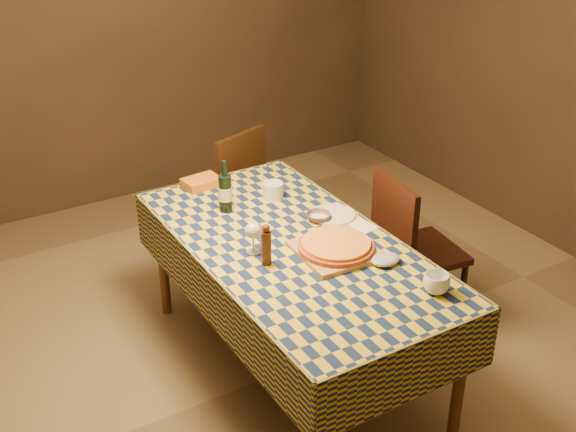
{
  "coord_description": "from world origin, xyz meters",
  "views": [
    {
      "loc": [
        -1.6,
        -2.61,
        2.53
      ],
      "look_at": [
        0.0,
        0.05,
        0.9
      ],
      "focal_mm": 45.0,
      "sensor_mm": 36.0,
      "label": 1
    }
  ],
  "objects_px": {
    "dining_table": "(293,257)",
    "white_plate": "(333,215)",
    "cutting_board": "(336,250)",
    "wine_bottle": "(225,192)",
    "chair_far": "(229,189)",
    "pizza": "(336,245)",
    "chair_right": "(409,244)",
    "bowl": "(318,217)"
  },
  "relations": [
    {
      "from": "dining_table",
      "to": "white_plate",
      "type": "relative_size",
      "value": 7.72
    },
    {
      "from": "cutting_board",
      "to": "wine_bottle",
      "type": "xyz_separation_m",
      "value": [
        -0.25,
        0.67,
        0.1
      ]
    },
    {
      "from": "cutting_board",
      "to": "dining_table",
      "type": "bearing_deg",
      "value": 125.85
    },
    {
      "from": "cutting_board",
      "to": "chair_far",
      "type": "distance_m",
      "value": 1.4
    },
    {
      "from": "dining_table",
      "to": "wine_bottle",
      "type": "xyz_separation_m",
      "value": [
        -0.12,
        0.49,
        0.18
      ]
    },
    {
      "from": "pizza",
      "to": "chair_right",
      "type": "height_order",
      "value": "chair_right"
    },
    {
      "from": "bowl",
      "to": "chair_right",
      "type": "bearing_deg",
      "value": -11.83
    },
    {
      "from": "cutting_board",
      "to": "chair_right",
      "type": "relative_size",
      "value": 0.39
    },
    {
      "from": "dining_table",
      "to": "pizza",
      "type": "xyz_separation_m",
      "value": [
        0.13,
        -0.18,
        0.12
      ]
    },
    {
      "from": "dining_table",
      "to": "chair_right",
      "type": "relative_size",
      "value": 1.98
    },
    {
      "from": "white_plate",
      "to": "wine_bottle",
      "type": "bearing_deg",
      "value": 142.85
    },
    {
      "from": "white_plate",
      "to": "chair_far",
      "type": "height_order",
      "value": "chair_far"
    },
    {
      "from": "dining_table",
      "to": "cutting_board",
      "type": "distance_m",
      "value": 0.24
    },
    {
      "from": "cutting_board",
      "to": "chair_right",
      "type": "xyz_separation_m",
      "value": [
        0.65,
        0.21,
        -0.26
      ]
    },
    {
      "from": "chair_right",
      "to": "wine_bottle",
      "type": "bearing_deg",
      "value": 153.15
    },
    {
      "from": "dining_table",
      "to": "chair_far",
      "type": "height_order",
      "value": "chair_far"
    },
    {
      "from": "dining_table",
      "to": "wine_bottle",
      "type": "relative_size",
      "value": 6.42
    },
    {
      "from": "wine_bottle",
      "to": "chair_far",
      "type": "distance_m",
      "value": 0.87
    },
    {
      "from": "bowl",
      "to": "chair_far",
      "type": "bearing_deg",
      "value": 89.79
    },
    {
      "from": "dining_table",
      "to": "white_plate",
      "type": "distance_m",
      "value": 0.37
    },
    {
      "from": "bowl",
      "to": "chair_far",
      "type": "relative_size",
      "value": 0.14
    },
    {
      "from": "chair_far",
      "to": "dining_table",
      "type": "bearing_deg",
      "value": -101.56
    },
    {
      "from": "white_plate",
      "to": "bowl",
      "type": "bearing_deg",
      "value": 179.92
    },
    {
      "from": "bowl",
      "to": "chair_far",
      "type": "distance_m",
      "value": 1.08
    },
    {
      "from": "cutting_board",
      "to": "bowl",
      "type": "relative_size",
      "value": 2.86
    },
    {
      "from": "wine_bottle",
      "to": "pizza",
      "type": "bearing_deg",
      "value": -69.21
    },
    {
      "from": "chair_far",
      "to": "chair_right",
      "type": "distance_m",
      "value": 1.28
    },
    {
      "from": "dining_table",
      "to": "chair_right",
      "type": "height_order",
      "value": "chair_right"
    },
    {
      "from": "chair_far",
      "to": "chair_right",
      "type": "height_order",
      "value": "same"
    },
    {
      "from": "pizza",
      "to": "white_plate",
      "type": "bearing_deg",
      "value": 57.93
    },
    {
      "from": "cutting_board",
      "to": "chair_far",
      "type": "height_order",
      "value": "chair_far"
    },
    {
      "from": "cutting_board",
      "to": "bowl",
      "type": "xyz_separation_m",
      "value": [
        0.11,
        0.32,
        0.01
      ]
    },
    {
      "from": "wine_bottle",
      "to": "chair_right",
      "type": "height_order",
      "value": "wine_bottle"
    },
    {
      "from": "dining_table",
      "to": "wine_bottle",
      "type": "bearing_deg",
      "value": 104.23
    },
    {
      "from": "chair_far",
      "to": "chair_right",
      "type": "xyz_separation_m",
      "value": [
        0.54,
        -1.16,
        0.0
      ]
    },
    {
      "from": "wine_bottle",
      "to": "white_plate",
      "type": "relative_size",
      "value": 1.2
    },
    {
      "from": "pizza",
      "to": "wine_bottle",
      "type": "bearing_deg",
      "value": 110.79
    },
    {
      "from": "bowl",
      "to": "dining_table",
      "type": "bearing_deg",
      "value": -149.22
    },
    {
      "from": "wine_bottle",
      "to": "chair_far",
      "type": "relative_size",
      "value": 0.31
    },
    {
      "from": "white_plate",
      "to": "chair_right",
      "type": "xyz_separation_m",
      "value": [
        0.45,
        -0.11,
        -0.25
      ]
    },
    {
      "from": "cutting_board",
      "to": "wine_bottle",
      "type": "distance_m",
      "value": 0.72
    },
    {
      "from": "bowl",
      "to": "chair_right",
      "type": "relative_size",
      "value": 0.14
    }
  ]
}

